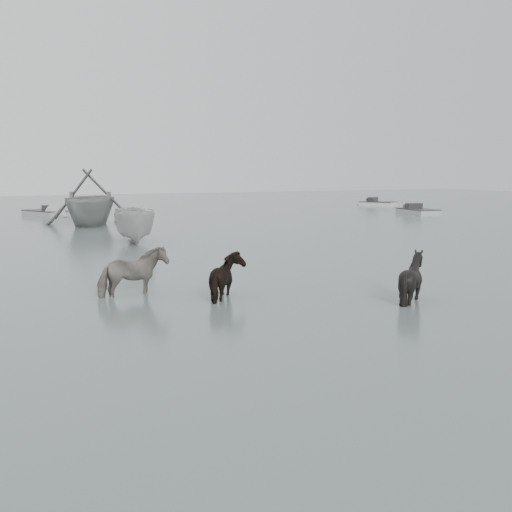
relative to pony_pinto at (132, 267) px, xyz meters
The scene contains 9 objects.
ground 4.32m from the pony_pinto, 41.27° to the right, with size 140.00×140.00×0.00m, color slate.
pony_pinto is the anchor object (origin of this frame).
pony_dark 2.37m from the pony_pinto, 33.87° to the right, with size 1.32×1.13×1.33m, color black.
pony_black 6.63m from the pony_pinto, 31.97° to the right, with size 1.18×1.32×1.46m, color black.
rowboat_trail 20.94m from the pony_pinto, 80.19° to the left, with size 5.31×6.15×3.24m, color gray.
boat_small 11.66m from the pony_pinto, 73.57° to the left, with size 1.62×4.32×1.67m, color #B5B5B0.
skiff_port 32.36m from the pony_pinto, 37.20° to the left, with size 4.65×1.60×0.75m, color #9FA19F, non-canonical shape.
skiff_mid 29.63m from the pony_pinto, 85.07° to the left, with size 4.97×1.60×0.75m, color #949694, non-canonical shape.
skiff_star 41.90m from the pony_pinto, 44.53° to the left, with size 4.00×1.60×0.75m, color beige, non-canonical shape.
Camera 1 is at (-7.41, -12.15, 2.99)m, focal length 45.00 mm.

